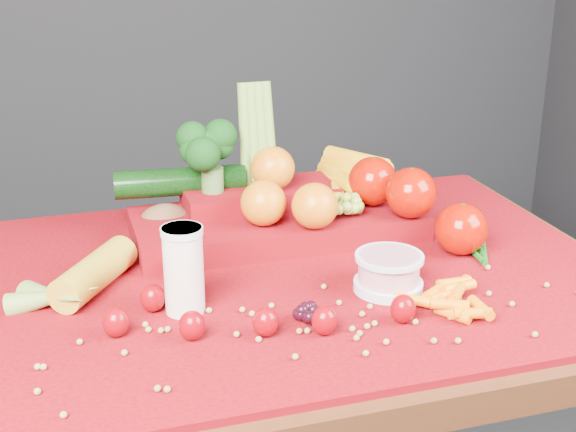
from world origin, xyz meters
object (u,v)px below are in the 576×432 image
object	(u,v)px
milk_glass	(183,267)
yogurt_bowl	(389,271)
table	(291,326)
produce_mound	(297,202)

from	to	relation	value
milk_glass	yogurt_bowl	bearing A→B (deg)	-4.12
table	yogurt_bowl	world-z (taller)	yogurt_bowl
table	yogurt_bowl	xyz separation A→B (m)	(0.12, -0.12, 0.14)
milk_glass	table	bearing A→B (deg)	25.70
table	milk_glass	distance (m)	0.28
milk_glass	produce_mound	distance (m)	0.35
table	yogurt_bowl	size ratio (longest dim) A/B	10.07
table	produce_mound	size ratio (longest dim) A/B	1.81
yogurt_bowl	produce_mound	bearing A→B (deg)	104.42
yogurt_bowl	produce_mound	distance (m)	0.27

